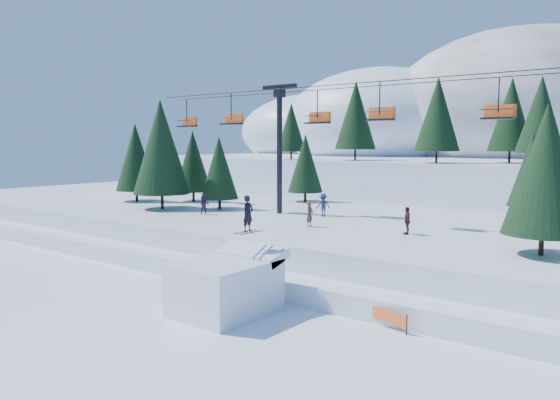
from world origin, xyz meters
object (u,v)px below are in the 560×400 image
Objects in this scene: banner_far at (470,330)px; banner_near at (382,315)px; chairlift at (389,127)px; jump_kicker at (227,284)px.

banner_near is at bearing -173.48° from banner_far.
chairlift is 16.95× the size of banner_near.
chairlift reaches higher than banner_near.
banner_far is at bearing 16.53° from jump_kicker.
chairlift is at bearing 88.17° from jump_kicker.
jump_kicker reaches higher than banner_near.
jump_kicker is 17.78m from chairlift.
chairlift is at bearing 128.73° from banner_far.
jump_kicker is 7.48m from banner_near.
chairlift is 18.52m from banner_far.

